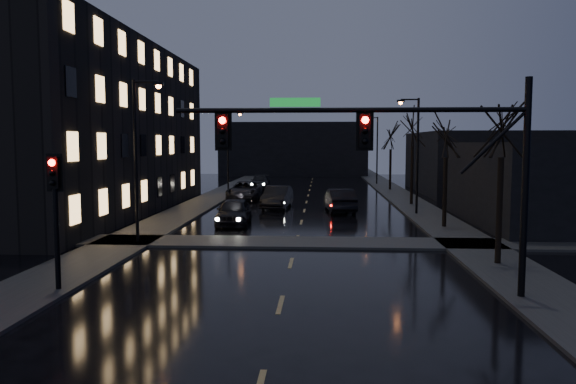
# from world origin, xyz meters

# --- Properties ---
(sidewalk_left) EXTENTS (3.00, 140.00, 0.12)m
(sidewalk_left) POSITION_xyz_m (-8.50, 35.00, 0.06)
(sidewalk_left) COLOR #2D2D2B
(sidewalk_left) RESTS_ON ground
(sidewalk_right) EXTENTS (3.00, 140.00, 0.12)m
(sidewalk_right) POSITION_xyz_m (8.50, 35.00, 0.06)
(sidewalk_right) COLOR #2D2D2B
(sidewalk_right) RESTS_ON ground
(sidewalk_cross) EXTENTS (40.00, 3.00, 0.12)m
(sidewalk_cross) POSITION_xyz_m (0.00, 18.50, 0.06)
(sidewalk_cross) COLOR #2D2D2B
(sidewalk_cross) RESTS_ON ground
(apartment_block) EXTENTS (12.00, 30.00, 12.00)m
(apartment_block) POSITION_xyz_m (-16.50, 30.00, 6.00)
(apartment_block) COLOR black
(apartment_block) RESTS_ON ground
(commercial_right_near) EXTENTS (10.00, 14.00, 5.00)m
(commercial_right_near) POSITION_xyz_m (15.50, 26.00, 2.50)
(commercial_right_near) COLOR black
(commercial_right_near) RESTS_ON ground
(commercial_right_far) EXTENTS (12.00, 18.00, 6.00)m
(commercial_right_far) POSITION_xyz_m (17.00, 48.00, 3.00)
(commercial_right_far) COLOR black
(commercial_right_far) RESTS_ON ground
(far_block) EXTENTS (22.00, 10.00, 8.00)m
(far_block) POSITION_xyz_m (-3.00, 78.00, 4.00)
(far_block) COLOR black
(far_block) RESTS_ON ground
(signal_mast) EXTENTS (11.11, 0.41, 7.00)m
(signal_mast) POSITION_xyz_m (3.85, 9.00, 4.87)
(signal_mast) COLOR black
(signal_mast) RESTS_ON ground
(signal_pole_left) EXTENTS (0.35, 0.41, 4.53)m
(signal_pole_left) POSITION_xyz_m (-7.50, 8.99, 3.01)
(signal_pole_left) COLOR black
(signal_pole_left) RESTS_ON ground
(tree_near) EXTENTS (3.52, 3.52, 8.08)m
(tree_near) POSITION_xyz_m (8.40, 14.00, 6.22)
(tree_near) COLOR black
(tree_near) RESTS_ON ground
(tree_mid_a) EXTENTS (3.30, 3.30, 7.58)m
(tree_mid_a) POSITION_xyz_m (8.40, 24.00, 5.83)
(tree_mid_a) COLOR black
(tree_mid_a) RESTS_ON ground
(tree_mid_b) EXTENTS (3.74, 3.74, 8.59)m
(tree_mid_b) POSITION_xyz_m (8.40, 36.00, 6.61)
(tree_mid_b) COLOR black
(tree_mid_b) RESTS_ON ground
(tree_far) EXTENTS (3.43, 3.43, 7.88)m
(tree_far) POSITION_xyz_m (8.40, 50.00, 6.06)
(tree_far) COLOR black
(tree_far) RESTS_ON ground
(streetlight_l_near) EXTENTS (1.53, 0.28, 8.00)m
(streetlight_l_near) POSITION_xyz_m (-7.58, 18.00, 4.77)
(streetlight_l_near) COLOR black
(streetlight_l_near) RESTS_ON ground
(streetlight_l_far) EXTENTS (1.53, 0.28, 8.00)m
(streetlight_l_far) POSITION_xyz_m (-7.58, 45.00, 4.77)
(streetlight_l_far) COLOR black
(streetlight_l_far) RESTS_ON ground
(streetlight_r_mid) EXTENTS (1.53, 0.28, 8.00)m
(streetlight_r_mid) POSITION_xyz_m (7.58, 30.00, 4.77)
(streetlight_r_mid) COLOR black
(streetlight_r_mid) RESTS_ON ground
(streetlight_r_far) EXTENTS (1.53, 0.28, 8.00)m
(streetlight_r_far) POSITION_xyz_m (7.58, 58.00, 4.77)
(streetlight_r_far) COLOR black
(streetlight_r_far) RESTS_ON ground
(oncoming_car_a) EXTENTS (2.14, 4.86, 1.63)m
(oncoming_car_a) POSITION_xyz_m (-4.04, 24.56, 0.81)
(oncoming_car_a) COLOR black
(oncoming_car_a) RESTS_ON ground
(oncoming_car_b) EXTENTS (2.21, 5.23, 1.68)m
(oncoming_car_b) POSITION_xyz_m (-2.11, 33.42, 0.84)
(oncoming_car_b) COLOR black
(oncoming_car_b) RESTS_ON ground
(oncoming_car_c) EXTENTS (2.76, 5.80, 1.60)m
(oncoming_car_c) POSITION_xyz_m (-5.42, 39.54, 0.80)
(oncoming_car_c) COLOR black
(oncoming_car_c) RESTS_ON ground
(oncoming_car_d) EXTENTS (2.25, 5.02, 1.43)m
(oncoming_car_d) POSITION_xyz_m (-5.39, 51.45, 0.71)
(oncoming_car_d) COLOR black
(oncoming_car_d) RESTS_ON ground
(lead_car) EXTENTS (2.37, 5.27, 1.68)m
(lead_car) POSITION_xyz_m (2.56, 31.50, 0.84)
(lead_car) COLOR black
(lead_car) RESTS_ON ground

